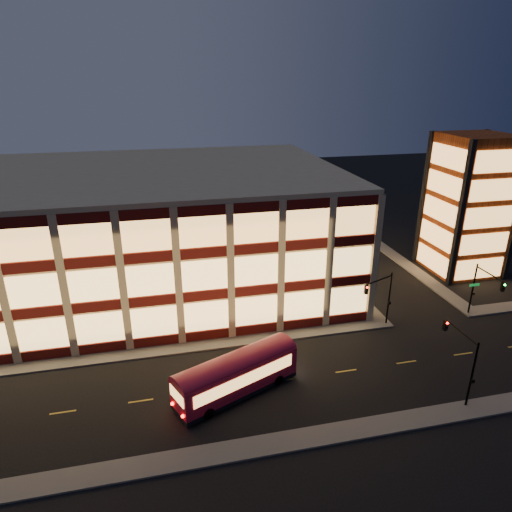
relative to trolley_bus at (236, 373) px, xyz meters
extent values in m
plane|color=black|center=(-5.84, 6.75, -2.03)|extent=(200.00, 200.00, 0.00)
cube|color=#514F4C|center=(-8.84, 7.75, -1.95)|extent=(54.00, 2.00, 0.15)
cube|color=#514F4C|center=(17.16, 23.75, -1.95)|extent=(2.00, 30.00, 0.15)
cube|color=#514F4C|center=(28.16, 23.75, -1.95)|extent=(2.00, 30.00, 0.15)
cube|color=#514F4C|center=(-5.84, -6.25, -1.95)|extent=(100.00, 2.00, 0.15)
cube|color=tan|center=(-8.84, 23.75, 4.97)|extent=(50.00, 30.00, 14.00)
cube|color=tan|center=(-8.84, 23.75, 12.22)|extent=(50.40, 30.40, 0.50)
cube|color=#470C0A|center=(-8.84, 8.63, -1.38)|extent=(50.10, 0.25, 1.00)
cube|color=#F5BD66|center=(-8.84, 8.65, 0.72)|extent=(49.00, 0.20, 3.00)
cube|color=#470C0A|center=(16.28, 23.75, -1.38)|extent=(0.25, 30.10, 1.00)
cube|color=#F5BD66|center=(16.26, 23.75, 0.72)|extent=(0.20, 29.00, 3.00)
cube|color=#470C0A|center=(-8.84, 8.63, 3.02)|extent=(50.10, 0.25, 1.00)
cube|color=#F5BD66|center=(-8.84, 8.65, 5.12)|extent=(49.00, 0.20, 3.00)
cube|color=#470C0A|center=(16.28, 23.75, 3.02)|extent=(0.25, 30.10, 1.00)
cube|color=#F5BD66|center=(16.26, 23.75, 5.12)|extent=(0.20, 29.00, 3.00)
cube|color=#470C0A|center=(-8.84, 8.63, 7.42)|extent=(50.10, 0.25, 1.00)
cube|color=#F5BD66|center=(-8.84, 8.65, 9.52)|extent=(49.00, 0.20, 3.00)
cube|color=#470C0A|center=(16.28, 23.75, 7.42)|extent=(0.25, 30.10, 1.00)
cube|color=#F5BD66|center=(16.26, 23.75, 9.52)|extent=(0.20, 29.00, 3.00)
cube|color=#8C3814|center=(34.16, 18.75, 6.97)|extent=(8.00, 8.00, 18.00)
cube|color=black|center=(30.16, 14.75, 6.97)|extent=(0.60, 0.60, 18.00)
cube|color=black|center=(30.16, 22.75, 6.97)|extent=(0.60, 0.60, 18.00)
cube|color=black|center=(38.16, 22.75, 6.97)|extent=(0.60, 0.60, 18.00)
cube|color=#E9A151|center=(34.16, 14.67, -0.23)|extent=(6.60, 0.16, 2.60)
cube|color=#E9A151|center=(30.08, 18.75, -0.23)|extent=(0.16, 6.60, 2.60)
cube|color=#E9A151|center=(34.16, 14.67, 3.17)|extent=(6.60, 0.16, 2.60)
cube|color=#E9A151|center=(30.08, 18.75, 3.17)|extent=(0.16, 6.60, 2.60)
cube|color=#E9A151|center=(34.16, 14.67, 6.57)|extent=(6.60, 0.16, 2.60)
cube|color=#E9A151|center=(30.08, 18.75, 6.57)|extent=(0.16, 6.60, 2.60)
cube|color=#E9A151|center=(34.16, 14.67, 9.97)|extent=(6.60, 0.16, 2.60)
cube|color=#E9A151|center=(30.08, 18.75, 9.97)|extent=(0.16, 6.60, 2.60)
cube|color=#E9A151|center=(34.16, 14.67, 13.37)|extent=(6.60, 0.16, 2.60)
cube|color=#E9A151|center=(30.08, 18.75, 13.37)|extent=(0.16, 6.60, 2.60)
cylinder|color=black|center=(17.66, 7.55, 0.97)|extent=(0.18, 0.18, 6.00)
cylinder|color=black|center=(15.91, 6.80, 3.67)|extent=(3.56, 1.63, 0.14)
cube|color=black|center=(14.16, 6.05, 3.17)|extent=(0.32, 0.32, 0.95)
sphere|color=#FF0C05|center=(14.16, 5.87, 3.47)|extent=(0.20, 0.20, 0.20)
cube|color=black|center=(17.66, 7.35, 0.57)|extent=(0.25, 0.18, 0.28)
cylinder|color=black|center=(27.66, 7.55, 0.97)|extent=(0.18, 0.18, 6.00)
cylinder|color=black|center=(27.66, 5.55, 3.67)|extent=(0.14, 4.00, 0.14)
cube|color=black|center=(27.66, 3.55, 3.17)|extent=(0.32, 0.32, 0.95)
sphere|color=#0CFF26|center=(27.66, 3.37, 3.47)|extent=(0.20, 0.20, 0.20)
cube|color=black|center=(27.66, 7.35, 0.57)|extent=(0.25, 0.18, 0.28)
cube|color=#0C7226|center=(27.66, 7.40, 1.57)|extent=(1.20, 0.06, 0.28)
cylinder|color=black|center=(17.66, -5.75, 0.97)|extent=(0.18, 0.18, 6.00)
cylinder|color=black|center=(17.66, -3.75, 3.67)|extent=(0.14, 4.00, 0.14)
cube|color=black|center=(17.66, -1.75, 3.17)|extent=(0.32, 0.32, 0.95)
sphere|color=#FF0C05|center=(17.66, -1.93, 3.47)|extent=(0.20, 0.20, 0.20)
cube|color=black|center=(17.66, -5.95, 0.57)|extent=(0.25, 0.18, 0.28)
cube|color=maroon|center=(0.00, 0.00, -0.19)|extent=(10.99, 6.76, 2.48)
cube|color=black|center=(0.00, 0.00, -1.65)|extent=(10.99, 6.76, 0.38)
cylinder|color=black|center=(-2.70, -2.46, -1.54)|extent=(1.02, 0.68, 0.97)
cylinder|color=black|center=(-3.64, -0.28, -1.54)|extent=(1.02, 0.68, 0.97)
cylinder|color=black|center=(3.64, 0.28, -1.54)|extent=(1.02, 0.68, 0.97)
cylinder|color=black|center=(2.70, 2.46, -1.54)|extent=(1.02, 0.68, 0.97)
cube|color=#E9A151|center=(0.55, -1.27, 0.13)|extent=(8.75, 3.82, 1.08)
cube|color=#E9A151|center=(-0.55, 1.27, 0.13)|extent=(8.75, 3.82, 1.08)
camera|label=1|loc=(-5.39, -30.74, 22.91)|focal=32.00mm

